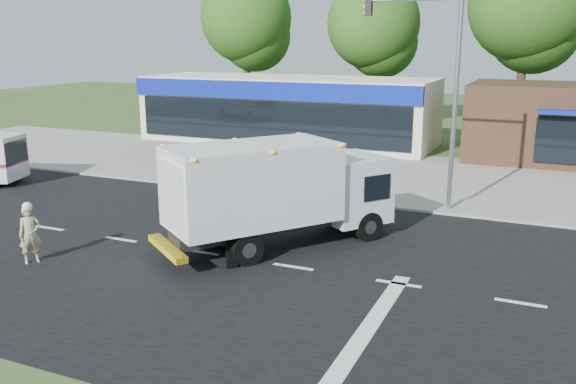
{
  "coord_description": "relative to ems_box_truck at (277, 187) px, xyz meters",
  "views": [
    {
      "loc": [
        6.36,
        -14.76,
        6.2
      ],
      "look_at": [
        -0.92,
        1.71,
        1.7
      ],
      "focal_mm": 38.0,
      "sensor_mm": 36.0,
      "label": 1
    }
  ],
  "objects": [
    {
      "name": "ems_box_truck",
      "position": [
        0.0,
        0.0,
        0.0
      ],
      "size": [
        6.2,
        7.29,
        3.27
      ],
      "rotation": [
        0.0,
        0.0,
        0.94
      ],
      "color": "black",
      "rests_on": "ground"
    },
    {
      "name": "lane_markings",
      "position": [
        2.52,
        -2.79,
        -1.87
      ],
      "size": [
        55.2,
        7.0,
        0.01
      ],
      "color": "silver",
      "rests_on": "road_asphalt"
    },
    {
      "name": "brown_storefront",
      "position": [
        8.17,
        18.55,
        0.11
      ],
      "size": [
        10.0,
        6.7,
        4.0
      ],
      "color": "#382316",
      "rests_on": "ground"
    },
    {
      "name": "ground",
      "position": [
        1.17,
        -1.44,
        -1.89
      ],
      "size": [
        120.0,
        120.0,
        0.0
      ],
      "primitive_type": "plane",
      "color": "#385123",
      "rests_on": "ground"
    },
    {
      "name": "emergency_worker",
      "position": [
        -5.81,
        -4.11,
        -1.0
      ],
      "size": [
        0.68,
        0.74,
        1.8
      ],
      "rotation": [
        0.0,
        0.0,
        0.98
      ],
      "color": "tan",
      "rests_on": "ground"
    },
    {
      "name": "sidewalk",
      "position": [
        1.17,
        6.76,
        -1.83
      ],
      "size": [
        60.0,
        2.4,
        0.12
      ],
      "primitive_type": "cube",
      "color": "gray",
      "rests_on": "ground"
    },
    {
      "name": "background_trees",
      "position": [
        0.33,
        26.73,
        5.49
      ],
      "size": [
        36.77,
        7.39,
        12.1
      ],
      "color": "#332114",
      "rests_on": "ground"
    },
    {
      "name": "road_asphalt",
      "position": [
        1.17,
        -1.44,
        -1.88
      ],
      "size": [
        60.0,
        14.0,
        0.02
      ],
      "primitive_type": "cube",
      "color": "black",
      "rests_on": "ground"
    },
    {
      "name": "retail_strip_mall",
      "position": [
        -7.83,
        18.49,
        0.13
      ],
      "size": [
        18.0,
        6.2,
        4.0
      ],
      "color": "beige",
      "rests_on": "ground"
    },
    {
      "name": "parking_apron",
      "position": [
        1.17,
        12.56,
        -1.88
      ],
      "size": [
        60.0,
        9.0,
        0.02
      ],
      "primitive_type": "cube",
      "color": "gray",
      "rests_on": "ground"
    },
    {
      "name": "traffic_signal_pole",
      "position": [
        3.53,
        6.16,
        3.04
      ],
      "size": [
        3.51,
        0.25,
        8.0
      ],
      "color": "gray",
      "rests_on": "ground"
    }
  ]
}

